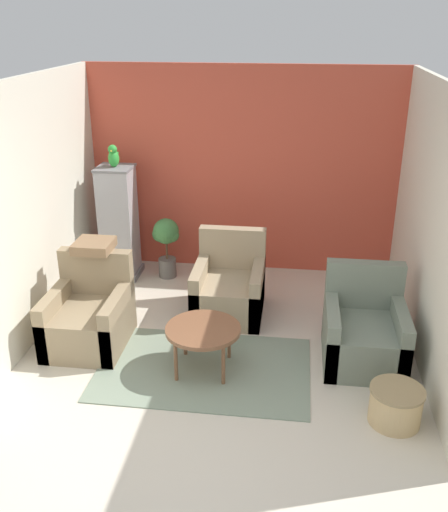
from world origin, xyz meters
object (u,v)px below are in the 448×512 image
wicker_basket (396,404)px  armchair_middle (229,289)px  coffee_table (203,332)px  parrot (114,156)px  potted_plant (166,240)px  armchair_left (89,318)px  armchair_right (364,334)px  birdcage (119,223)px

wicker_basket → armchair_middle: bearing=133.0°
coffee_table → parrot: 2.71m
parrot → wicker_basket: parrot is taller
armchair_middle → potted_plant: (-0.92, 0.86, 0.22)m
armchair_left → armchair_right: 2.77m
coffee_table → armchair_right: bearing=13.9°
armchair_right → parrot: size_ratio=3.27×
coffee_table → armchair_middle: bearing=84.9°
potted_plant → birdcage: bearing=-176.5°
coffee_table → armchair_middle: armchair_middle is taller
armchair_right → wicker_basket: armchair_right is taller
armchair_left → armchair_middle: (1.34, 0.84, 0.00)m
armchair_middle → birdcage: (-1.51, 0.82, 0.43)m
armchair_left → wicker_basket: bearing=-16.6°
birdcage → parrot: size_ratio=5.19×
armchair_middle → armchair_left: bearing=-147.9°
birdcage → wicker_basket: 4.06m
armchair_left → wicker_basket: size_ratio=2.02×
potted_plant → armchair_middle: bearing=-43.2°
potted_plant → coffee_table: bearing=-68.2°
armchair_left → armchair_middle: same height
coffee_table → potted_plant: 2.19m
armchair_middle → coffee_table: bearing=-95.1°
armchair_middle → potted_plant: 1.28m
armchair_right → parrot: 3.59m
coffee_table → birdcage: size_ratio=0.49×
potted_plant → wicker_basket: size_ratio=1.75×
armchair_middle → birdcage: birdcage is taller
armchair_left → armchair_right: size_ratio=1.00×
coffee_table → parrot: size_ratio=2.55×
wicker_basket → parrot: bearing=140.8°
birdcage → parrot: bearing=90.0°
armchair_left → armchair_right: same height
coffee_table → armchair_right: 1.58m
parrot → armchair_left: bearing=-84.2°
wicker_basket → potted_plant: bearing=134.3°
armchair_right → birdcage: size_ratio=0.63×
birdcage → potted_plant: 0.63m
armchair_right → armchair_middle: (-1.42, 0.79, 0.00)m
coffee_table → birdcage: (-1.41, 2.00, 0.30)m
armchair_right → armchair_middle: size_ratio=1.00×
parrot → coffee_table: bearing=-54.8°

